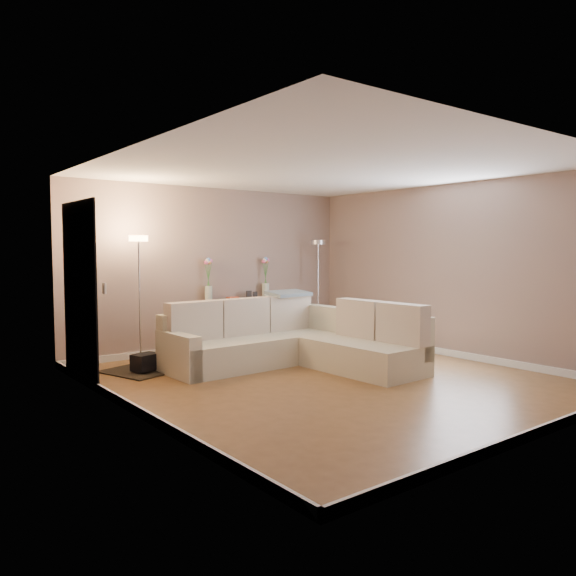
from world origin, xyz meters
TOP-DOWN VIEW (x-y plane):
  - floor at (0.00, 0.00)m, footprint 5.00×5.50m
  - ceiling at (0.00, 0.00)m, footprint 5.00×5.50m
  - wall_back at (0.00, 2.76)m, footprint 5.00×0.02m
  - wall_front at (0.00, -2.76)m, footprint 5.00×0.02m
  - wall_left at (-2.51, 0.00)m, footprint 0.02×5.50m
  - wall_right at (2.51, 0.00)m, footprint 0.02×5.50m
  - baseboard_back at (0.00, 2.73)m, footprint 5.00×0.03m
  - baseboard_front at (0.00, -2.73)m, footprint 5.00×0.03m
  - baseboard_left at (-2.48, 0.00)m, footprint 0.03×5.50m
  - baseboard_right at (2.48, 0.00)m, footprint 0.03×5.50m
  - doorway at (-2.48, 1.70)m, footprint 0.02×1.20m
  - switch_plate at (-2.48, 0.85)m, footprint 0.02×0.08m
  - sectional_sofa at (0.16, 0.91)m, footprint 2.69×2.53m
  - throw_blanket at (0.61, 1.57)m, footprint 0.69×0.43m
  - console_table at (0.31, 2.65)m, footprint 1.31×0.37m
  - leaning_mirror at (0.39, 2.82)m, footprint 0.92×0.06m
  - table_decor at (0.38, 2.61)m, footprint 0.55×0.12m
  - flower_vase_left at (-0.16, 2.66)m, footprint 0.15×0.12m
  - flower_vase_right at (0.94, 2.64)m, footprint 0.15×0.12m
  - floor_lamp_lit at (-1.48, 2.28)m, footprint 0.32×0.32m
  - floor_lamp_unlit at (1.89, 2.37)m, footprint 0.30×0.30m
  - charcoal_rug at (-1.47, 1.92)m, footprint 1.39×1.20m
  - black_bag at (-1.63, 1.77)m, footprint 0.39×0.33m

SIDE VIEW (x-z plane):
  - floor at x=0.00m, z-range -0.01..0.00m
  - charcoal_rug at x=-1.47m, z-range 0.00..0.02m
  - baseboard_back at x=0.00m, z-range 0.00..0.10m
  - baseboard_front at x=0.00m, z-range 0.00..0.10m
  - baseboard_left at x=-2.48m, z-range 0.00..0.10m
  - baseboard_right at x=2.48m, z-range 0.00..0.10m
  - black_bag at x=-1.63m, z-range 0.03..0.25m
  - sectional_sofa at x=0.16m, z-range -0.12..0.80m
  - console_table at x=0.31m, z-range 0.05..0.85m
  - table_decor at x=0.38m, z-range 0.77..0.90m
  - throw_blanket at x=0.61m, z-range 0.91..1.00m
  - flower_vase_left at x=-0.16m, z-range 0.75..1.44m
  - flower_vase_right at x=0.94m, z-range 0.75..1.44m
  - doorway at x=-2.48m, z-range 0.00..2.20m
  - leaning_mirror at x=0.39m, z-range 0.81..1.53m
  - switch_plate at x=-2.48m, z-range 1.14..1.26m
  - floor_lamp_unlit at x=1.89m, z-range 0.37..2.15m
  - floor_lamp_lit at x=-1.48m, z-range 0.37..2.18m
  - wall_back at x=0.00m, z-range 0.00..2.60m
  - wall_front at x=0.00m, z-range 0.00..2.60m
  - wall_left at x=-2.51m, z-range 0.00..2.60m
  - wall_right at x=2.51m, z-range 0.00..2.60m
  - ceiling at x=0.00m, z-range 2.60..2.61m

